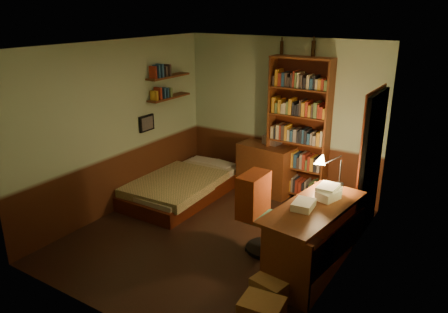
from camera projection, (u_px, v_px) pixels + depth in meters
The scene contains 23 objects.
floor at pixel (214, 236), 6.15m from camera, with size 3.50×4.00×0.02m, color black.
ceiling at pixel (213, 45), 5.29m from camera, with size 3.50×4.00×0.02m, color silver.
wall_back at pixel (280, 116), 7.32m from camera, with size 3.50×0.02×2.60m, color #95AE8A.
wall_left at pixel (117, 128), 6.61m from camera, with size 0.02×4.00×2.60m, color #95AE8A.
wall_right at pixel (346, 174), 4.82m from camera, with size 0.02×4.00×2.60m, color #95AE8A.
wall_front at pixel (95, 202), 4.12m from camera, with size 3.50×0.02×2.60m, color #95AE8A.
doorway at pixel (371, 164), 5.97m from camera, with size 0.06×0.90×2.00m, color black.
door_trim at pixel (368, 164), 5.99m from camera, with size 0.02×0.98×2.08m, color #3C1408.
bed at pixel (183, 179), 7.31m from camera, with size 1.11×2.08×0.62m, color olive.
dresser at pixel (266, 169), 7.47m from camera, with size 0.94×0.47×0.84m, color #582A13.
mini_stereo at pixel (272, 140), 7.39m from camera, with size 0.28×0.21×0.15m, color #B2B2B7.
bookshelf at pixel (298, 130), 7.03m from camera, with size 0.99×0.31×2.32m, color #582A13.
bottle_left at pixel (282, 48), 6.91m from camera, with size 0.06×0.06×0.21m, color black.
bottle_right at pixel (313, 48), 6.64m from camera, with size 0.06×0.06×0.24m, color black.
desk at pixel (312, 238), 5.25m from camera, with size 0.65×1.56×0.84m, color #582A13.
paper_stack at pixel (328, 195), 5.27m from camera, with size 0.20×0.27×0.11m, color silver.
desk_lamp at pixel (341, 162), 5.61m from camera, with size 0.19×0.19×0.65m, color black.
office_chair at pixel (267, 213), 5.58m from camera, with size 0.54×0.48×1.09m, color #2F5842.
red_jacket at pixel (266, 145), 5.55m from camera, with size 0.27×0.49×0.58m, color #933514.
wall_shelf_lower at pixel (169, 97), 7.33m from camera, with size 0.20×0.90×0.03m, color #582A13.
wall_shelf_upper at pixel (168, 76), 7.22m from camera, with size 0.20×0.90×0.03m, color #582A13.
framed_picture at pixel (147, 123), 7.09m from camera, with size 0.04×0.32×0.26m, color black.
cardboard_box_b at pixel (271, 290), 4.75m from camera, with size 0.38×0.31×0.27m, color olive.
Camera 1 is at (3.05, -4.51, 3.06)m, focal length 35.00 mm.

